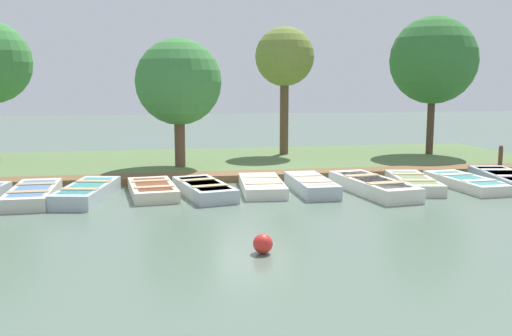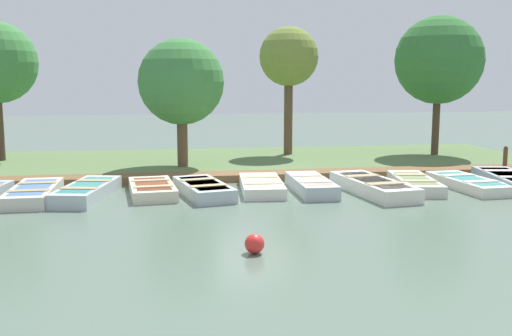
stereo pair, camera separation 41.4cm
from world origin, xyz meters
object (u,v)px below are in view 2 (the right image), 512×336
Objects in this scene: rowboat_3 at (152,189)px; rowboat_8 at (415,183)px; rowboat_1 at (34,193)px; rowboat_9 at (469,183)px; rowboat_7 at (373,186)px; rowboat_6 at (311,185)px; rowboat_4 at (203,189)px; park_tree_left at (181,82)px; rowboat_10 at (509,180)px; buoy at (255,244)px; park_tree_center at (289,58)px; rowboat_2 at (87,191)px; park_tree_right at (439,60)px; rowboat_5 at (261,185)px; mooring_post_far at (505,159)px.

rowboat_8 is at bearing 81.84° from rowboat_3.
rowboat_1 reaches higher than rowboat_9.
rowboat_7 is (0.76, 6.39, 0.04)m from rowboat_3.
rowboat_6 is 0.93× the size of rowboat_8.
rowboat_6 is at bearing 78.80° from rowboat_4.
park_tree_left reaches higher than rowboat_3.
rowboat_10 is 10.58m from buoy.
rowboat_9 is 0.59× the size of park_tree_center.
park_tree_center is (-7.42, 0.88, 3.99)m from rowboat_6.
rowboat_6 is at bearing 101.42° from rowboat_2.
rowboat_5 is at bearing -54.28° from park_tree_right.
rowboat_10 is at bearing 122.70° from buoy.
buoy is (5.71, -8.90, -0.02)m from rowboat_10.
rowboat_9 is 7.99m from park_tree_right.
rowboat_1 is at bearing -80.78° from rowboat_10.
rowboat_2 is 11.15m from park_tree_center.
rowboat_1 is at bearing -104.32° from rowboat_4.
rowboat_6 reaches higher than buoy.
rowboat_6 is 7.70× the size of buoy.
rowboat_5 is at bearing 104.88° from rowboat_2.
rowboat_10 is at bearing 64.93° from park_tree_left.
mooring_post_far is (-2.94, 6.04, 0.27)m from rowboat_7.
park_tree_center reaches higher than rowboat_10.
rowboat_9 is (0.16, 8.11, -0.03)m from rowboat_4.
rowboat_2 is 6.45m from rowboat_6.
rowboat_7 is (0.51, 1.73, 0.01)m from rowboat_6.
rowboat_5 is 1.01× the size of rowboat_6.
rowboat_9 is at bearing -47.09° from mooring_post_far.
rowboat_2 is 0.56× the size of park_tree_right.
rowboat_4 is 5.77m from buoy.
park_tree_left is at bearing -105.18° from rowboat_10.
rowboat_2 is 8.20m from rowboat_7.
rowboat_3 is 13.76m from park_tree_right.
rowboat_10 is 9.04× the size of buoy.
rowboat_10 is at bearing 91.52° from rowboat_5.
rowboat_6 is at bearing -6.74° from park_tree_center.
rowboat_8 is 0.58× the size of park_tree_center.
rowboat_3 is at bearing -81.92° from rowboat_10.
park_tree_center reaches higher than rowboat_7.
mooring_post_far is 0.18× the size of park_tree_center.
rowboat_5 is at bearing -18.03° from park_tree_center.
buoy is at bearing -23.45° from rowboat_6.
rowboat_7 is 1.17× the size of rowboat_8.
rowboat_4 is 9.43m from park_tree_center.
rowboat_3 is 9.58m from rowboat_9.
park_tree_center is (-5.00, -6.89, 3.71)m from mooring_post_far.
rowboat_9 is at bearing 87.57° from rowboat_1.
park_tree_center is (-7.35, 8.76, 4.01)m from rowboat_1.
rowboat_2 reaches higher than buoy.
park_tree_left is at bearing 135.70° from rowboat_1.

